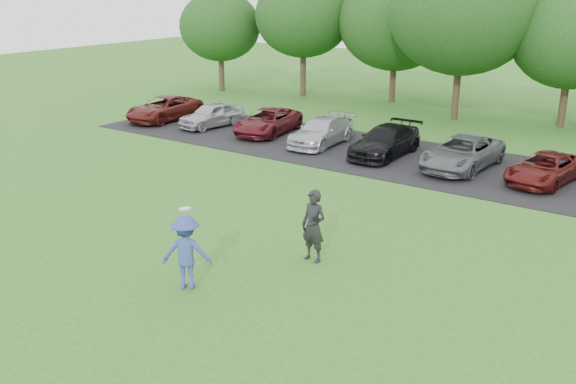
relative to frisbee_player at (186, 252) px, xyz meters
name	(u,v)px	position (x,y,z in m)	size (l,w,h in m)	color
ground	(207,278)	(0.05, 0.61, -0.92)	(100.00, 100.00, 0.00)	#2E661D
parking_lot	(422,161)	(0.05, 13.61, -0.90)	(32.00, 6.50, 0.03)	black
frisbee_player	(186,252)	(0.00, 0.00, 0.00)	(1.37, 1.20, 2.09)	#364898
camera_bystander	(314,226)	(1.62, 3.03, 0.05)	(0.74, 0.52, 1.93)	black
parked_cars	(419,146)	(-0.15, 13.59, -0.29)	(30.98, 5.06, 1.24)	#4F1611
tree_row	(540,25)	(1.56, 23.37, 3.99)	(42.39, 9.85, 8.64)	#38281C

